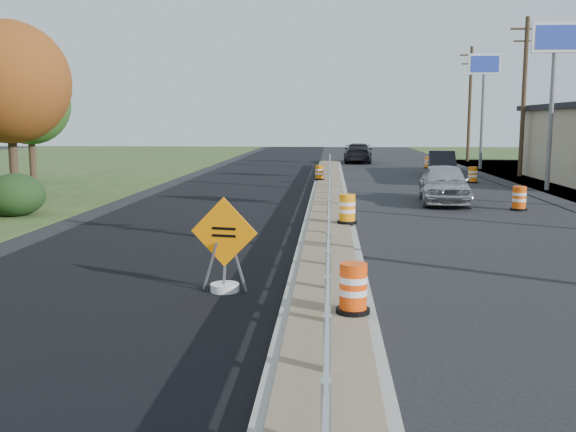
# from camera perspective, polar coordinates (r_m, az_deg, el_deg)

# --- Properties ---
(ground) EXTENTS (140.00, 140.00, 0.00)m
(ground) POSITION_cam_1_polar(r_m,az_deg,el_deg) (15.97, 3.62, -3.53)
(ground) COLOR black
(ground) RESTS_ON ground
(milled_overlay) EXTENTS (7.20, 120.00, 0.01)m
(milled_overlay) POSITION_cam_1_polar(r_m,az_deg,el_deg) (26.21, -5.98, 1.13)
(milled_overlay) COLOR black
(milled_overlay) RESTS_ON ground
(median) EXTENTS (1.60, 55.00, 0.23)m
(median) POSITION_cam_1_polar(r_m,az_deg,el_deg) (23.84, 3.68, 0.69)
(median) COLOR gray
(median) RESTS_ON ground
(guardrail) EXTENTS (0.10, 46.15, 0.72)m
(guardrail) POSITION_cam_1_polar(r_m,az_deg,el_deg) (24.76, 3.70, 2.41)
(guardrail) COLOR silver
(guardrail) RESTS_ON median
(pylon_sign_mid) EXTENTS (2.20, 0.30, 7.90)m
(pylon_sign_mid) POSITION_cam_1_polar(r_m,az_deg,el_deg) (33.47, 22.62, 13.21)
(pylon_sign_mid) COLOR slate
(pylon_sign_mid) RESTS_ON ground
(pylon_sign_north) EXTENTS (2.20, 0.30, 7.90)m
(pylon_sign_north) POSITION_cam_1_polar(r_m,az_deg,el_deg) (46.92, 17.03, 11.90)
(pylon_sign_north) COLOR slate
(pylon_sign_north) RESTS_ON ground
(utility_pole_nmid) EXTENTS (1.90, 0.26, 9.40)m
(utility_pole_nmid) POSITION_cam_1_polar(r_m,az_deg,el_deg) (41.29, 20.23, 10.15)
(utility_pole_nmid) COLOR #473523
(utility_pole_nmid) RESTS_ON ground
(utility_pole_north) EXTENTS (1.90, 0.26, 9.40)m
(utility_pole_north) POSITION_cam_1_polar(r_m,az_deg,el_deg) (55.84, 15.86, 9.74)
(utility_pole_north) COLOR #473523
(utility_pole_north) RESTS_ON ground
(hedge_north) EXTENTS (2.09, 2.09, 1.52)m
(hedge_north) POSITION_cam_1_polar(r_m,az_deg,el_deg) (24.40, -23.12, 1.75)
(hedge_north) COLOR black
(hedge_north) RESTS_ON ground
(tree_near_red) EXTENTS (4.95, 4.95, 7.35)m
(tree_near_red) POSITION_cam_1_polar(r_m,az_deg,el_deg) (28.78, -23.58, 10.82)
(tree_near_red) COLOR #473523
(tree_near_red) RESTS_ON ground
(tree_near_back) EXTENTS (4.29, 4.29, 6.37)m
(tree_near_back) POSITION_cam_1_polar(r_m,az_deg,el_deg) (37.26, -22.00, 9.19)
(tree_near_back) COLOR #473523
(tree_near_back) RESTS_ON ground
(caution_sign) EXTENTS (1.33, 0.56, 1.86)m
(caution_sign) POSITION_cam_1_polar(r_m,az_deg,el_deg) (12.55, -5.66, -4.63)
(caution_sign) COLOR white
(caution_sign) RESTS_ON ground
(barrel_median_near) EXTENTS (0.55, 0.55, 0.81)m
(barrel_median_near) POSITION_cam_1_polar(r_m,az_deg,el_deg) (10.43, 5.82, -6.49)
(barrel_median_near) COLOR black
(barrel_median_near) RESTS_ON median
(barrel_median_mid) EXTENTS (0.60, 0.60, 0.88)m
(barrel_median_mid) POSITION_cam_1_polar(r_m,az_deg,el_deg) (19.54, 5.29, 0.58)
(barrel_median_mid) COLOR black
(barrel_median_mid) RESTS_ON median
(barrel_median_far) EXTENTS (0.53, 0.53, 0.78)m
(barrel_median_far) POSITION_cam_1_polar(r_m,az_deg,el_deg) (34.27, 2.80, 3.86)
(barrel_median_far) COLOR black
(barrel_median_far) RESTS_ON median
(barrel_shoulder_near) EXTENTS (0.61, 0.61, 0.90)m
(barrel_shoulder_near) POSITION_cam_1_polar(r_m,az_deg,el_deg) (25.53, 19.86, 1.45)
(barrel_shoulder_near) COLOR black
(barrel_shoulder_near) RESTS_ON ground
(barrel_shoulder_mid) EXTENTS (0.59, 0.59, 0.87)m
(barrel_shoulder_mid) POSITION_cam_1_polar(r_m,az_deg,el_deg) (36.33, 16.09, 3.51)
(barrel_shoulder_mid) COLOR black
(barrel_shoulder_mid) RESTS_ON ground
(barrel_shoulder_far) EXTENTS (0.56, 0.56, 0.82)m
(barrel_shoulder_far) POSITION_cam_1_polar(r_m,az_deg,el_deg) (47.11, 12.31, 4.65)
(barrel_shoulder_far) COLOR black
(barrel_shoulder_far) RESTS_ON ground
(car_silver) EXTENTS (2.32, 4.88, 1.61)m
(car_silver) POSITION_cam_1_polar(r_m,az_deg,el_deg) (26.87, 13.73, 2.83)
(car_silver) COLOR #ADAEB2
(car_silver) RESTS_ON ground
(car_dark_mid) EXTENTS (2.09, 4.67, 1.49)m
(car_dark_mid) POSITION_cam_1_polar(r_m,az_deg,el_deg) (41.39, 13.51, 4.61)
(car_dark_mid) COLOR black
(car_dark_mid) RESTS_ON ground
(car_dark_far) EXTENTS (2.52, 5.57, 1.58)m
(car_dark_far) POSITION_cam_1_polar(r_m,az_deg,el_deg) (52.58, 6.26, 5.60)
(car_dark_far) COLOR black
(car_dark_far) RESTS_ON ground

